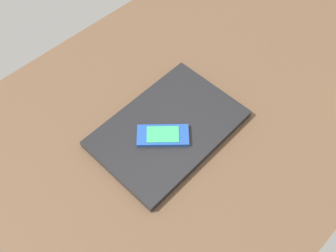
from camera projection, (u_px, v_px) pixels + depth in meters
desk_surface at (190, 113)px, 90.85cm from camera, size 120.00×80.00×3.00cm
laptop_closed at (168, 129)px, 85.47cm from camera, size 33.52×23.11×1.85cm
cell_phone_on_laptop at (163, 135)px, 82.78cm from camera, size 11.95×11.77×1.05cm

